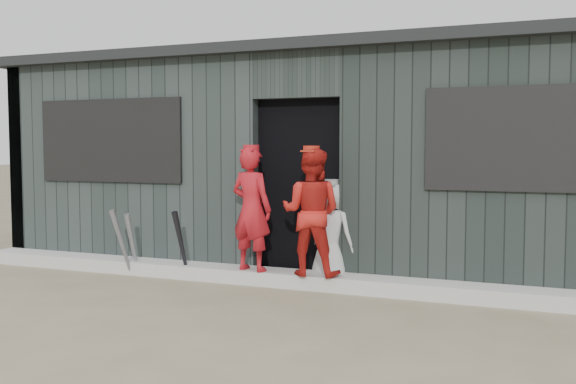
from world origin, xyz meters
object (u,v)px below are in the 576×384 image
at_px(bat_right, 181,245).
at_px(player_grey_back, 331,233).
at_px(dugout, 337,161).
at_px(player_red_left, 251,209).
at_px(player_red_right, 311,212).
at_px(bat_mid, 122,243).
at_px(bat_left, 132,244).

relative_size(bat_right, player_grey_back, 0.72).
relative_size(bat_right, dugout, 0.10).
height_order(player_red_left, player_red_right, player_red_left).
bearing_deg(player_grey_back, player_red_right, 89.15).
bearing_deg(player_red_right, bat_right, -0.57).
relative_size(bat_mid, player_grey_back, 0.72).
relative_size(player_grey_back, dugout, 0.13).
distance_m(bat_left, player_grey_back, 2.32).
height_order(bat_right, dugout, dugout).
distance_m(bat_mid, player_red_right, 2.27).
distance_m(bat_mid, player_grey_back, 2.39).
distance_m(bat_right, player_grey_back, 1.67).
relative_size(player_red_right, dugout, 0.16).
bearing_deg(bat_mid, bat_right, 8.96).
bearing_deg(bat_right, player_red_left, 4.19).
bearing_deg(player_red_left, player_red_right, -168.50).
height_order(bat_left, bat_right, bat_right).
relative_size(bat_left, dugout, 0.09).
relative_size(player_red_left, player_red_right, 1.01).
distance_m(bat_right, player_red_right, 1.57).
bearing_deg(dugout, player_grey_back, -74.87).
relative_size(bat_mid, player_red_right, 0.61).
bearing_deg(player_red_left, dugout, -90.86).
bearing_deg(player_red_right, player_grey_back, -112.44).
bearing_deg(bat_left, player_red_left, 1.44).
bearing_deg(player_grey_back, bat_mid, 30.46).
xyz_separation_m(bat_left, bat_mid, (-0.05, -0.14, 0.03)).
distance_m(bat_left, dugout, 2.78).
xyz_separation_m(player_red_left, dugout, (0.39, 1.77, 0.48)).
distance_m(player_red_left, player_grey_back, 0.89).
distance_m(bat_right, player_red_left, 0.94).
bearing_deg(dugout, bat_right, -123.74).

